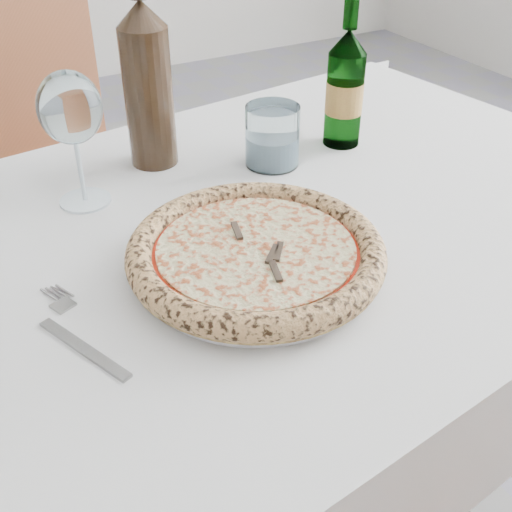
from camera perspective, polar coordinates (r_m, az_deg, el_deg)
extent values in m
cube|color=brown|center=(0.90, -3.06, 0.75)|extent=(1.42, 0.93, 0.04)
cube|color=white|center=(0.89, -3.11, 1.98)|extent=(1.49, 0.99, 0.01)
cube|color=white|center=(1.28, -11.16, 6.37)|extent=(1.39, 0.01, 0.22)
cylinder|color=brown|center=(1.62, 11.67, 1.03)|extent=(0.06, 0.06, 0.71)
cube|color=brown|center=(1.65, -15.76, 4.86)|extent=(0.45, 0.45, 0.04)
cube|color=brown|center=(1.69, -19.89, 14.27)|extent=(0.37, 0.12, 0.46)
cylinder|color=brown|center=(1.95, -12.81, 2.20)|extent=(0.04, 0.04, 0.43)
cylinder|color=brown|center=(1.72, -7.35, -2.06)|extent=(0.04, 0.04, 0.43)
cylinder|color=brown|center=(1.85, -21.29, -1.42)|extent=(0.04, 0.04, 0.43)
cylinder|color=brown|center=(1.61, -16.75, -6.52)|extent=(0.04, 0.04, 0.43)
cylinder|color=white|center=(0.81, 0.00, -0.76)|extent=(0.30, 0.30, 0.01)
torus|color=white|center=(0.81, 0.00, -0.47)|extent=(0.29, 0.29, 0.01)
cylinder|color=tan|center=(0.80, 0.00, 0.00)|extent=(0.32, 0.32, 0.01)
torus|color=tan|center=(0.80, 0.00, 0.47)|extent=(0.33, 0.33, 0.03)
cylinder|color=#BE2A00|center=(0.80, 0.00, 0.47)|extent=(0.27, 0.27, 0.00)
cylinder|color=beige|center=(0.80, 0.00, 0.65)|extent=(0.25, 0.25, 0.00)
cube|color=#413527|center=(0.81, 1.97, 1.52)|extent=(0.04, 0.01, 0.00)
cube|color=#413527|center=(0.83, -1.70, 2.63)|extent=(0.01, 0.04, 0.00)
cube|color=#413527|center=(0.77, -4.61, -0.49)|extent=(0.04, 0.01, 0.00)
cube|color=#413527|center=(0.77, 1.35, -0.44)|extent=(0.01, 0.04, 0.00)
cube|color=gray|center=(0.72, -15.04, -7.98)|extent=(0.07, 0.14, 0.00)
cube|color=gray|center=(0.79, -16.79, -4.19)|extent=(0.03, 0.03, 0.00)
cylinder|color=gray|center=(0.81, -17.89, -3.29)|extent=(0.00, 0.03, 0.00)
cylinder|color=gray|center=(0.81, -17.48, -3.17)|extent=(0.00, 0.03, 0.00)
cylinder|color=gray|center=(0.81, -17.07, -3.05)|extent=(0.00, 0.03, 0.00)
cylinder|color=gray|center=(0.81, -16.66, -2.93)|extent=(0.00, 0.03, 0.00)
cylinder|color=white|center=(0.99, -14.91, 4.80)|extent=(0.08, 0.08, 0.00)
cylinder|color=white|center=(0.97, -15.36, 7.48)|extent=(0.01, 0.01, 0.10)
ellipsoid|color=white|center=(0.93, -16.24, 12.54)|extent=(0.09, 0.09, 0.10)
cylinder|color=white|center=(1.05, 1.46, 10.63)|extent=(0.09, 0.09, 0.10)
cylinder|color=#A6BDD2|center=(1.06, 1.44, 9.44)|extent=(0.08, 0.08, 0.05)
cylinder|color=#2D692E|center=(1.13, 7.83, 13.58)|extent=(0.06, 0.06, 0.16)
cone|color=#2D692E|center=(1.10, 8.25, 18.37)|extent=(0.06, 0.06, 0.04)
cylinder|color=#2D692E|center=(1.08, 8.45, 20.61)|extent=(0.02, 0.02, 0.05)
cylinder|color=gold|center=(1.12, 7.85, 13.81)|extent=(0.06, 0.06, 0.05)
cylinder|color=black|center=(1.05, -9.49, 13.66)|extent=(0.08, 0.08, 0.22)
cone|color=black|center=(1.01, -10.22, 20.51)|extent=(0.08, 0.08, 0.04)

